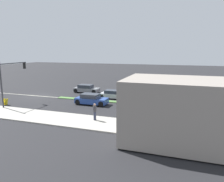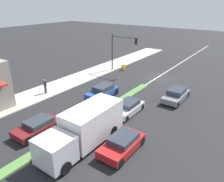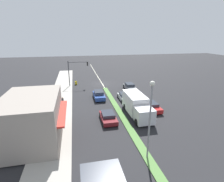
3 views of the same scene
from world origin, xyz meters
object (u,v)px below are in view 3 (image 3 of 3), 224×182
Objects in this scene: sedan_maroon at (108,117)px; coupe_blue at (99,95)px; pedestrian at (63,102)px; sedan_silver at (124,97)px; street_lamp at (150,111)px; suv_grey at (130,87)px; delivery_truck at (137,105)px; traffic_signal_main at (75,69)px; warning_aframe_sign at (76,83)px; hatchback_red at (152,107)px.

coupe_blue is (0.00, -8.96, 0.11)m from sedan_maroon.
pedestrian is 0.45× the size of sedan_silver.
street_lamp reaches higher than suv_grey.
delivery_truck is (-10.57, 4.66, 0.44)m from pedestrian.
street_lamp is 4.29× the size of pedestrian.
street_lamp reaches higher than coupe_blue.
delivery_truck reaches higher than sedan_maroon.
delivery_truck is 1.90× the size of sedan_maroon.
suv_grey is at bearing -151.33° from pedestrian.
coupe_blue is (2.20, -17.03, -4.09)m from street_lamp.
pedestrian reaches higher than coupe_blue.
warning_aframe_sign is (-0.02, -1.08, -3.47)m from traffic_signal_main.
coupe_blue is at bearing 112.54° from traffic_signal_main.
warning_aframe_sign is (-2.26, -13.70, -0.60)m from pedestrian.
sedan_silver is (-4.40, -7.41, 0.02)m from sedan_maroon.
warning_aframe_sign is (6.11, -27.57, -4.35)m from street_lamp.
coupe_blue is (4.40, -7.82, -0.78)m from delivery_truck.
delivery_truck is 1.96× the size of sedan_silver.
coupe_blue is at bearing 110.34° from warning_aframe_sign.
hatchback_red is (-0.00, 11.05, -0.03)m from suv_grey.
warning_aframe_sign is 20.68m from hatchback_red.
traffic_signal_main is at bearing -55.78° from hatchback_red.
street_lamp reaches higher than sedan_maroon.
sedan_maroon is at bearing 101.33° from warning_aframe_sign.
sedan_silver is (0.00, -6.27, -0.87)m from delivery_truck.
coupe_blue is 1.07× the size of hatchback_red.
warning_aframe_sign is 11.24m from coupe_blue.
suv_grey is 1.07× the size of sedan_maroon.
hatchback_red is at bearing 90.00° from suv_grey.
hatchback_red is (-2.80, 5.35, 0.02)m from sedan_silver.
traffic_signal_main is at bearing -77.97° from sedan_maroon.
warning_aframe_sign is at bearing -90.92° from traffic_signal_main.
street_lamp is at bearing 76.56° from delivery_truck.
suv_grey reaches higher than warning_aframe_sign.
pedestrian is 13.90m from warning_aframe_sign.
pedestrian is 6.94m from coupe_blue.
sedan_maroon is (-3.92, 18.42, -3.32)m from traffic_signal_main.
coupe_blue is at bearing 29.94° from suv_grey.
coupe_blue is 9.97m from hatchback_red.
pedestrian is at bearing -15.62° from hatchback_red.
pedestrian is at bearing -58.89° from street_lamp.
street_lamp is at bearing 81.91° from sedan_silver.
sedan_silver reaches higher than warning_aframe_sign.
hatchback_red is at bearing -164.02° from sedan_maroon.
sedan_maroon is (7.20, 13.11, -0.07)m from suv_grey.
warning_aframe_sign is at bearing -57.51° from hatchback_red.
warning_aframe_sign is 0.20× the size of suv_grey.
hatchback_red reaches higher than sedan_maroon.
pedestrian is 8.48m from sedan_maroon.
delivery_truck reaches higher than suv_grey.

